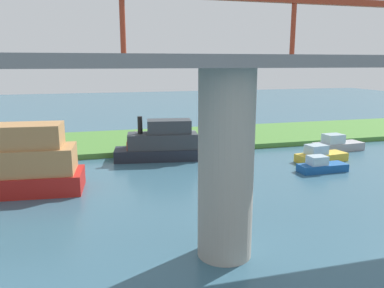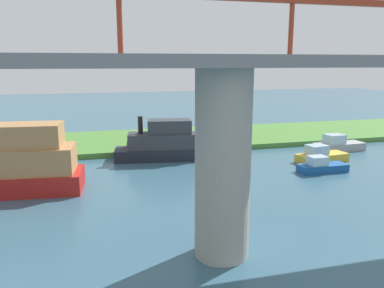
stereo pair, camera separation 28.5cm
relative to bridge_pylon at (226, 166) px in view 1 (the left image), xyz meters
name	(u,v)px [view 1 (the left image)]	position (x,y,z in m)	size (l,w,h in m)	color
ground_plane	(187,153)	(-3.28, -19.71, -4.21)	(160.00, 160.00, 0.00)	#386075
grassy_bank	(173,139)	(-3.28, -25.71, -3.96)	(80.00, 12.00, 0.50)	#4C8438
bridge_pylon	(226,166)	(0.00, 0.00, 0.00)	(2.45, 2.45, 8.43)	#9E998E
bridge_span	(228,55)	(0.00, -0.02, 4.71)	(57.11, 4.30, 3.25)	slate
person_on_bank	(135,138)	(1.26, -22.80, -3.01)	(0.44, 0.44, 1.39)	#2D334C
mooring_post	(200,141)	(-5.01, -20.98, -3.31)	(0.20, 0.20, 0.81)	brown
motorboat_white	(10,166)	(10.94, -11.69, -2.32)	(10.27, 4.22, 5.12)	red
skiff_small	(321,166)	(-12.18, -10.72, -3.74)	(4.01, 1.48, 1.33)	#195199
pontoon_yellow	(161,143)	(-0.47, -18.08, -2.75)	(8.04, 3.68, 3.96)	#1E232D
motorboat_red	(337,145)	(-18.12, -16.96, -3.61)	(5.17, 2.13, 1.69)	#99999E
riverboat_paddlewheel	(320,155)	(-13.93, -13.54, -3.65)	(4.86, 2.24, 1.56)	gold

